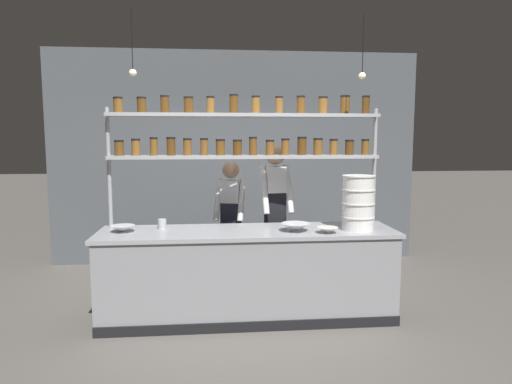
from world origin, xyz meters
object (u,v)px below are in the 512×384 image
object	(u,v)px
spice_shelf_unit	(246,139)
chef_center	(275,209)
prep_bowl_near_left	(123,229)
prep_bowl_center_back	(328,230)
chef_left	(231,218)
container_stack	(358,203)
prep_bowl_center_front	(296,227)
serving_cup_front	(162,224)

from	to	relation	value
spice_shelf_unit	chef_center	xyz separation A→B (m)	(0.37, 0.33, -0.81)
prep_bowl_near_left	prep_bowl_center_back	xyz separation A→B (m)	(2.02, -0.24, -0.00)
spice_shelf_unit	chef_center	size ratio (longest dim) A/B	1.64
chef_left	prep_bowl_near_left	distance (m)	1.38
prep_bowl_center_back	container_stack	bearing A→B (deg)	21.35
container_stack	prep_bowl_near_left	size ratio (longest dim) A/B	2.31
prep_bowl_center_front	serving_cup_front	world-z (taller)	serving_cup_front
spice_shelf_unit	prep_bowl_center_back	xyz separation A→B (m)	(0.77, -0.55, -0.89)
spice_shelf_unit	chef_left	bearing A→B (deg)	105.61
spice_shelf_unit	prep_bowl_near_left	xyz separation A→B (m)	(-1.25, -0.31, -0.89)
chef_left	prep_bowl_center_front	world-z (taller)	chef_left
serving_cup_front	chef_center	bearing A→B (deg)	22.15
spice_shelf_unit	chef_center	bearing A→B (deg)	41.83
prep_bowl_center_front	prep_bowl_near_left	bearing A→B (deg)	176.08
container_stack	chef_center	bearing A→B (deg)	134.95
spice_shelf_unit	prep_bowl_center_back	bearing A→B (deg)	-35.79
prep_bowl_center_back	serving_cup_front	world-z (taller)	serving_cup_front
chef_left	chef_center	distance (m)	0.56
spice_shelf_unit	prep_bowl_center_front	distance (m)	1.09
chef_left	spice_shelf_unit	bearing A→B (deg)	-56.85
spice_shelf_unit	chef_center	distance (m)	0.94
container_stack	serving_cup_front	world-z (taller)	container_stack
serving_cup_front	prep_bowl_center_back	bearing A→B (deg)	-12.80
prep_bowl_center_front	container_stack	bearing A→B (deg)	0.95
chef_left	prep_bowl_center_front	size ratio (longest dim) A/B	5.37
prep_bowl_center_front	prep_bowl_center_back	world-z (taller)	prep_bowl_center_front
prep_bowl_near_left	prep_bowl_center_back	size ratio (longest dim) A/B	1.14
chef_center	prep_bowl_near_left	world-z (taller)	chef_center
chef_left	container_stack	world-z (taller)	chef_left
spice_shelf_unit	prep_bowl_center_front	world-z (taller)	spice_shelf_unit
container_stack	prep_bowl_center_front	world-z (taller)	container_stack
chef_left	prep_bowl_near_left	xyz separation A→B (m)	(-1.11, -0.82, 0.06)
spice_shelf_unit	chef_left	size ratio (longest dim) A/B	1.84
container_stack	prep_bowl_near_left	world-z (taller)	container_stack
chef_center	serving_cup_front	xyz separation A→B (m)	(-1.24, -0.51, -0.06)
chef_center	chef_left	bearing A→B (deg)	151.74
serving_cup_front	container_stack	bearing A→B (deg)	-6.86
prep_bowl_near_left	chef_left	bearing A→B (deg)	36.38
spice_shelf_unit	prep_bowl_near_left	size ratio (longest dim) A/B	12.00
serving_cup_front	spice_shelf_unit	bearing A→B (deg)	11.52
chef_center	prep_bowl_center_back	world-z (taller)	chef_center
chef_center	prep_bowl_center_front	bearing A→B (deg)	-91.04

